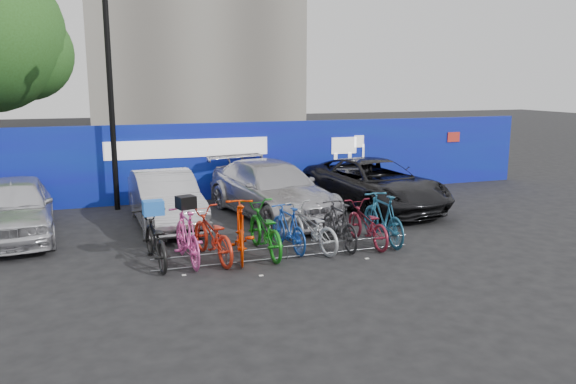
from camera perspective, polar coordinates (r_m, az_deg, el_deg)
name	(u,v)px	position (r m, az deg, el deg)	size (l,w,h in m)	color
ground	(279,251)	(12.38, -0.96, -6.03)	(100.00, 100.00, 0.00)	black
hoarding	(221,161)	(17.81, -6.85, 3.16)	(22.00, 0.18, 2.40)	navy
lamppost	(111,96)	(16.68, -17.57, 9.32)	(0.25, 0.50, 6.11)	black
bike_rack	(287,252)	(11.79, -0.07, -6.10)	(5.60, 0.03, 0.30)	#595B60
car_0	(13,208)	(14.71, -26.11, -1.47)	(1.73, 4.31, 1.47)	silver
car_1	(165,199)	(14.78, -12.36, -0.70)	(1.46, 4.18, 1.38)	#ADACB1
car_2	(272,189)	(15.41, -1.66, 0.26)	(2.09, 5.14, 1.49)	#B4B2B8
car_3	(374,184)	(16.61, 8.73, 0.82)	(2.37, 5.14, 1.43)	black
bike_0	(155,240)	(11.69, -13.38, -4.74)	(0.69, 1.98, 1.04)	black
bike_1	(187,236)	(11.65, -10.21, -4.40)	(0.54, 1.90, 1.14)	#E84AA2
bike_2	(212,235)	(11.77, -7.75, -4.36)	(0.71, 2.03, 1.06)	red
bike_3	(240,230)	(11.78, -4.85, -3.86)	(0.58, 2.05, 1.23)	red
bike_4	(264,229)	(12.04, -2.43, -3.81)	(0.73, 2.10, 1.10)	#127114
bike_5	(288,228)	(12.32, 0.03, -3.66)	(0.48, 1.70, 1.02)	#1540A3
bike_6	(311,228)	(12.36, 2.33, -3.65)	(0.67, 1.92, 1.01)	#9FA3A7
bike_7	(339,225)	(12.56, 5.25, -3.32)	(0.50, 1.76, 1.06)	black
bike_8	(367,224)	(12.86, 8.01, -3.24)	(0.65, 1.86, 0.98)	maroon
bike_9	(383,218)	(13.05, 9.63, -2.64)	(0.55, 1.94, 1.17)	#1B5372
cargo_crate	(153,208)	(11.53, -13.53, -1.56)	(0.40, 0.31, 0.29)	blue
cargo_topcase	(186,202)	(11.48, -10.34, -1.03)	(0.35, 0.31, 0.26)	black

